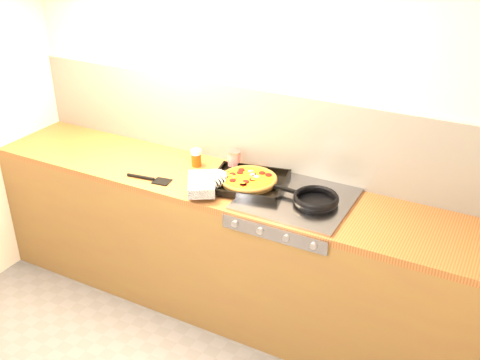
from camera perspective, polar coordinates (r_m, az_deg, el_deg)
The scene contains 9 objects.
room_shell at distance 3.45m, azimuth 0.93°, elevation 5.38°, with size 3.20×3.20×3.20m.
counter_run at distance 3.56m, azimuth -1.28°, elevation -6.70°, with size 3.20×0.62×0.90m.
stovetop at distance 3.15m, azimuth 5.80°, elevation -1.94°, with size 0.60×0.56×0.02m, color #96959A.
pizza_on_tray at distance 3.25m, azimuth -0.42°, elevation -0.06°, with size 0.58×0.57×0.07m.
frying_pan at distance 3.10m, azimuth 7.63°, elevation -1.95°, with size 0.43×0.27×0.04m.
tomato_can at distance 3.47m, azimuth -0.62°, elevation 2.05°, with size 0.10×0.10×0.12m.
juice_glass at distance 3.52m, azimuth -4.47°, elevation 2.27°, with size 0.08×0.08×0.11m.
wooden_spoon at distance 3.43m, azimuth 2.16°, elevation 0.80°, with size 0.30×0.10×0.02m.
black_spatula at distance 3.40m, azimuth -9.18°, elevation 0.13°, with size 0.29×0.10×0.02m.
Camera 1 is at (1.45, -1.47, 2.44)m, focal length 42.00 mm.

